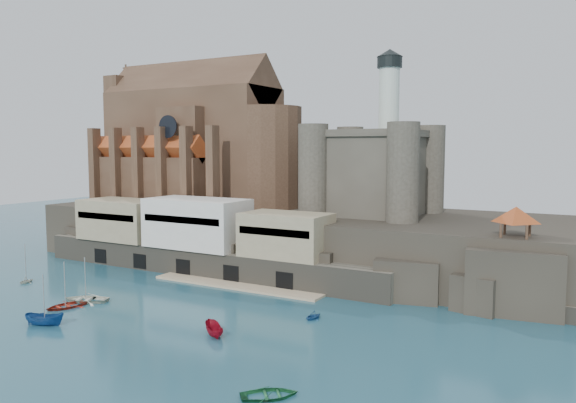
{
  "coord_description": "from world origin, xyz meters",
  "views": [
    {
      "loc": [
        52.1,
        -53.76,
        21.92
      ],
      "look_at": [
        3.56,
        32.0,
        12.46
      ],
      "focal_mm": 35.0,
      "sensor_mm": 36.0,
      "label": 1
    }
  ],
  "objects_px": {
    "castle_keep": "(374,168)",
    "boat_2": "(45,325)",
    "church": "(198,147)",
    "boat_0": "(66,308)",
    "pavilion": "(516,217)"
  },
  "relations": [
    {
      "from": "church",
      "to": "boat_2",
      "type": "bearing_deg",
      "value": -72.14
    },
    {
      "from": "boat_0",
      "to": "boat_2",
      "type": "bearing_deg",
      "value": -41.63
    },
    {
      "from": "boat_2",
      "to": "church",
      "type": "bearing_deg",
      "value": -4.05
    },
    {
      "from": "pavilion",
      "to": "boat_0",
      "type": "bearing_deg",
      "value": -151.44
    },
    {
      "from": "church",
      "to": "pavilion",
      "type": "bearing_deg",
      "value": -13.48
    },
    {
      "from": "church",
      "to": "boat_2",
      "type": "height_order",
      "value": "church"
    },
    {
      "from": "castle_keep",
      "to": "boat_2",
      "type": "bearing_deg",
      "value": -114.94
    },
    {
      "from": "church",
      "to": "castle_keep",
      "type": "height_order",
      "value": "church"
    },
    {
      "from": "boat_2",
      "to": "castle_keep",
      "type": "bearing_deg",
      "value": -46.86
    },
    {
      "from": "castle_keep",
      "to": "boat_0",
      "type": "height_order",
      "value": "castle_keep"
    },
    {
      "from": "pavilion",
      "to": "boat_2",
      "type": "bearing_deg",
      "value": -144.24
    },
    {
      "from": "boat_0",
      "to": "boat_2",
      "type": "distance_m",
      "value": 7.68
    },
    {
      "from": "castle_keep",
      "to": "boat_0",
      "type": "bearing_deg",
      "value": -122.08
    },
    {
      "from": "boat_0",
      "to": "church",
      "type": "bearing_deg",
      "value": 120.9
    },
    {
      "from": "church",
      "to": "boat_0",
      "type": "bearing_deg",
      "value": -74.58
    }
  ]
}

